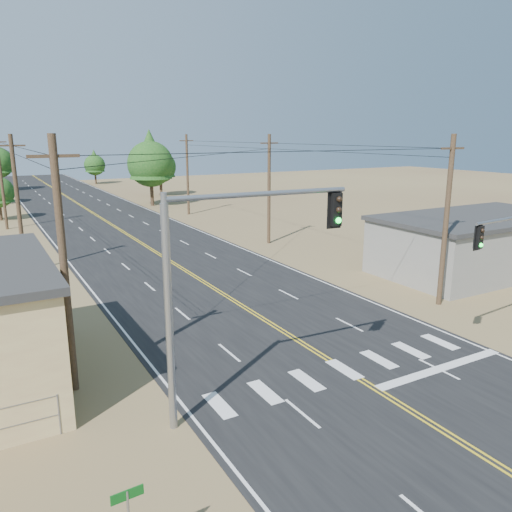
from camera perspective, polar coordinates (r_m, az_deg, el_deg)
road at (r=40.89m, az=-9.81°, el=-0.56°), size 15.00×200.00×0.02m
building_right at (r=40.54m, az=23.96°, el=1.21°), size 15.00×8.00×4.00m
utility_pole_left_near at (r=20.19m, az=-21.10°, el=-1.08°), size 1.80×0.30×10.00m
utility_pole_left_mid at (r=39.81m, az=-25.55°, el=5.41°), size 1.80×0.30×10.00m
utility_pole_left_far at (r=59.68m, az=-27.07°, el=7.59°), size 1.80×0.30×10.00m
utility_pole_right_near at (r=30.96m, az=20.90°, el=3.83°), size 1.80×0.30×10.00m
utility_pole_right_mid at (r=46.21m, az=1.50°, el=7.71°), size 1.80×0.30×10.00m
utility_pole_right_far at (r=64.13m, az=-7.84°, el=9.27°), size 1.80×0.30×10.00m
signal_mast_left at (r=17.02m, az=-3.62°, el=-1.26°), size 6.99×0.77×8.20m
tree_right_near at (r=73.09m, az=-12.00°, el=10.76°), size 6.43×6.43×10.72m
tree_right_mid at (r=84.85m, az=-10.92°, el=10.34°), size 5.21×5.21×8.69m
tree_right_far at (r=109.08m, az=-17.98°, el=10.08°), size 4.20×4.20×7.00m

